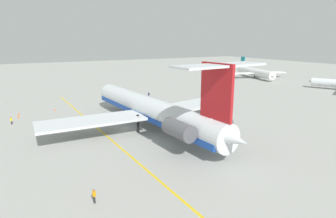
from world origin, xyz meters
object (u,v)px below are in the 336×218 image
at_px(ground_crew_near_nose, 94,194).
at_px(safety_cone_tail, 18,117).
at_px(ground_crew_portside, 149,94).
at_px(main_jetliner, 154,110).
at_px(airliner_far_left, 256,72).
at_px(safety_cone_nose, 19,114).
at_px(safety_cone_wingtip, 55,109).
at_px(ground_crew_near_tail, 11,120).

relative_size(ground_crew_near_nose, safety_cone_tail, 3.18).
bearing_deg(ground_crew_portside, main_jetliner, -176.55).
relative_size(main_jetliner, ground_crew_near_nose, 28.05).
bearing_deg(airliner_far_left, safety_cone_nose, -61.86).
bearing_deg(safety_cone_nose, airliner_far_left, 102.19).
bearing_deg(safety_cone_wingtip, ground_crew_near_nose, -2.36).
distance_m(airliner_far_left, safety_cone_tail, 102.19).
height_order(main_jetliner, safety_cone_tail, main_jetliner).
relative_size(ground_crew_near_tail, safety_cone_tail, 3.05).
distance_m(main_jetliner, safety_cone_nose, 34.69).
height_order(ground_crew_near_tail, safety_cone_nose, ground_crew_near_tail).
height_order(airliner_far_left, safety_cone_nose, airliner_far_left).
bearing_deg(airliner_far_left, safety_cone_wingtip, -61.13).
bearing_deg(ground_crew_near_tail, safety_cone_nose, -39.33).
distance_m(ground_crew_near_tail, safety_cone_tail, 5.40).
xyz_separation_m(main_jetliner, ground_crew_near_tail, (-17.27, -25.06, -2.84)).
bearing_deg(ground_crew_near_nose, ground_crew_near_tail, -121.51).
xyz_separation_m(ground_crew_near_nose, ground_crew_near_tail, (-37.83, -7.68, -0.05)).
height_order(ground_crew_portside, safety_cone_tail, ground_crew_portside).
bearing_deg(ground_crew_near_nose, safety_cone_tail, -124.66).
height_order(safety_cone_wingtip, safety_cone_tail, same).
xyz_separation_m(airliner_far_left, safety_cone_tail, (24.23, -99.25, -2.42)).
relative_size(ground_crew_near_nose, safety_cone_nose, 3.18).
relative_size(ground_crew_portside, safety_cone_nose, 3.33).
relative_size(safety_cone_nose, safety_cone_tail, 1.00).
height_order(safety_cone_nose, safety_cone_tail, same).
height_order(main_jetliner, ground_crew_portside, main_jetliner).
bearing_deg(safety_cone_tail, main_jetliner, 46.54).
bearing_deg(safety_cone_tail, airliner_far_left, 103.72).
distance_m(ground_crew_near_tail, ground_crew_portside, 38.92).
bearing_deg(ground_crew_portside, safety_cone_tail, 126.28).
xyz_separation_m(airliner_far_left, safety_cone_wingtip, (20.89, -91.04, -2.42)).
relative_size(airliner_far_left, ground_crew_portside, 16.46).
relative_size(ground_crew_near_tail, safety_cone_wingtip, 3.05).
relative_size(ground_crew_portside, safety_cone_wingtip, 3.33).
bearing_deg(main_jetliner, safety_cone_nose, 38.09).
xyz_separation_m(ground_crew_portside, safety_cone_nose, (3.36, -35.67, -0.89)).
bearing_deg(safety_cone_nose, ground_crew_portside, 95.39).
xyz_separation_m(ground_crew_near_nose, safety_cone_wingtip, (-46.33, 1.91, -0.83)).
distance_m(ground_crew_near_nose, safety_cone_wingtip, 46.37).
relative_size(main_jetliner, safety_cone_tail, 89.29).
distance_m(main_jetliner, safety_cone_tail, 32.81).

